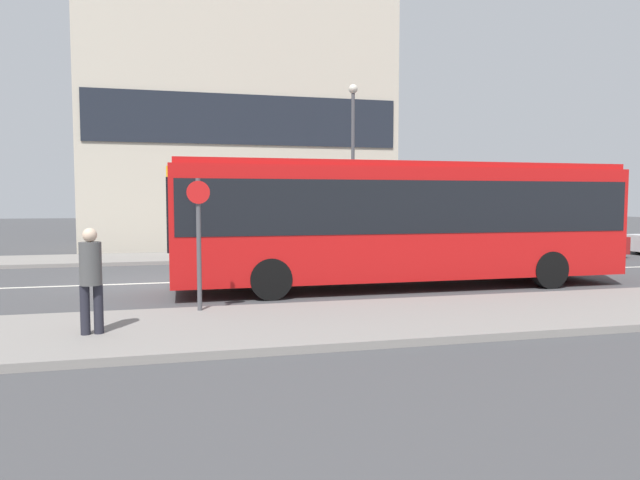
# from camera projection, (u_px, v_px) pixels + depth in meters

# --- Properties ---
(ground_plane) EXTENTS (120.00, 120.00, 0.00)m
(ground_plane) POSITION_uv_depth(u_px,v_px,m) (156.00, 283.00, 15.59)
(ground_plane) COLOR #444447
(sidewalk_near) EXTENTS (44.00, 3.50, 0.13)m
(sidewalk_near) POSITION_uv_depth(u_px,v_px,m) (140.00, 332.00, 9.53)
(sidewalk_near) COLOR gray
(sidewalk_near) RESTS_ON ground_plane
(sidewalk_far) EXTENTS (44.00, 3.50, 0.13)m
(sidewalk_far) POSITION_uv_depth(u_px,v_px,m) (162.00, 258.00, 21.63)
(sidewalk_far) COLOR gray
(sidewalk_far) RESTS_ON ground_plane
(lane_centerline) EXTENTS (41.80, 0.16, 0.01)m
(lane_centerline) POSITION_uv_depth(u_px,v_px,m) (156.00, 283.00, 15.58)
(lane_centerline) COLOR silver
(lane_centerline) RESTS_ON ground_plane
(apartment_block_left_tower) EXTENTS (14.37, 6.12, 21.17)m
(apartment_block_left_tower) POSITION_uv_depth(u_px,v_px,m) (239.00, 30.00, 27.83)
(apartment_block_left_tower) COLOR beige
(apartment_block_left_tower) RESTS_ON ground_plane
(city_bus) EXTENTS (11.73, 2.64, 3.21)m
(city_bus) POSITION_uv_depth(u_px,v_px,m) (401.00, 216.00, 14.85)
(city_bus) COLOR red
(city_bus) RESTS_ON ground_plane
(parked_car_0) EXTENTS (4.21, 1.70, 1.36)m
(parked_car_0) POSITION_uv_depth(u_px,v_px,m) (569.00, 241.00, 22.52)
(parked_car_0) COLOR maroon
(parked_car_0) RESTS_ON ground_plane
(pedestrian_near_stop) EXTENTS (0.35, 0.34, 1.70)m
(pedestrian_near_stop) POSITION_uv_depth(u_px,v_px,m) (91.00, 274.00, 9.06)
(pedestrian_near_stop) COLOR #23232D
(pedestrian_near_stop) RESTS_ON sidewalk_near
(bus_stop_sign) EXTENTS (0.44, 0.12, 2.56)m
(bus_stop_sign) POSITION_uv_depth(u_px,v_px,m) (199.00, 233.00, 10.97)
(bus_stop_sign) COLOR #4C4C51
(bus_stop_sign) RESTS_ON sidewalk_near
(street_lamp) EXTENTS (0.36, 0.36, 6.67)m
(street_lamp) POSITION_uv_depth(u_px,v_px,m) (353.00, 151.00, 22.50)
(street_lamp) COLOR #4C4C51
(street_lamp) RESTS_ON sidewalk_far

